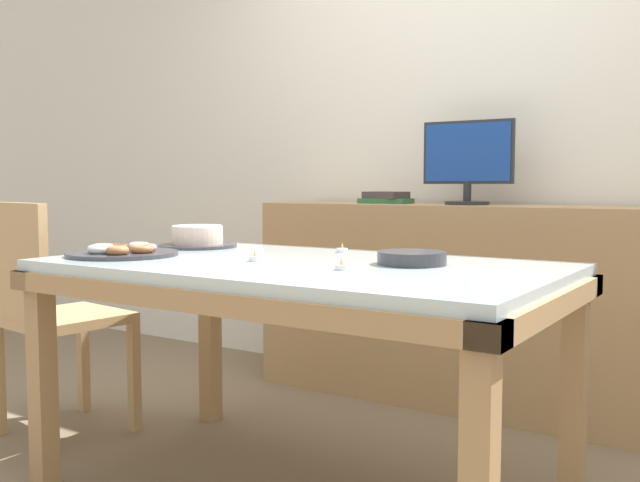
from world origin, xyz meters
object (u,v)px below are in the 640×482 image
object	(u,v)px
pastry_platter	(123,252)
plate_stack	(412,258)
tealight_left_edge	(342,250)
book_stack	(386,198)
computer_monitor	(468,163)
tealight_centre	(255,258)
cake_chocolate_round	(197,238)
tealight_right_edge	(342,267)
chair	(47,308)

from	to	relation	value
pastry_platter	plate_stack	bearing A→B (deg)	17.55
pastry_platter	tealight_left_edge	bearing A→B (deg)	41.49
book_stack	plate_stack	xyz separation A→B (m)	(0.68, -1.11, -0.16)
computer_monitor	pastry_platter	xyz separation A→B (m)	(-0.68, -1.41, -0.33)
book_stack	tealight_centre	world-z (taller)	book_stack
book_stack	plate_stack	bearing A→B (deg)	-58.65
computer_monitor	cake_chocolate_round	bearing A→B (deg)	-124.27
cake_chocolate_round	tealight_right_edge	bearing A→B (deg)	-21.18
pastry_platter	plate_stack	xyz separation A→B (m)	(0.94, 0.30, 0.01)
book_stack	plate_stack	size ratio (longest dim) A/B	1.16
tealight_right_edge	tealight_centre	size ratio (longest dim) A/B	1.00
book_stack	tealight_centre	bearing A→B (deg)	-80.37
cake_chocolate_round	tealight_centre	xyz separation A→B (m)	(0.50, -0.28, -0.03)
plate_stack	chair	bearing A→B (deg)	-171.77
tealight_left_edge	book_stack	bearing A→B (deg)	108.63
tealight_right_edge	pastry_platter	bearing A→B (deg)	-176.10
book_stack	pastry_platter	distance (m)	1.44
chair	tealight_left_edge	bearing A→B (deg)	20.75
tealight_left_edge	computer_monitor	bearing A→B (deg)	83.20
tealight_right_edge	chair	bearing A→B (deg)	178.88
plate_stack	tealight_left_edge	size ratio (longest dim) A/B	5.25
computer_monitor	plate_stack	bearing A→B (deg)	-76.64
cake_chocolate_round	tealight_left_edge	bearing A→B (deg)	10.95
cake_chocolate_round	pastry_platter	distance (m)	0.39
tealight_centre	tealight_right_edge	bearing A→B (deg)	-8.76
tealight_left_edge	tealight_right_edge	bearing A→B (deg)	-58.80
book_stack	tealight_left_edge	bearing A→B (deg)	-71.37
tealight_right_edge	book_stack	bearing A→B (deg)	113.05
pastry_platter	chair	bearing A→B (deg)	171.11
chair	tealight_right_edge	bearing A→B (deg)	-1.12
computer_monitor	book_stack	distance (m)	0.45
tealight_right_edge	tealight_left_edge	bearing A→B (deg)	121.20
computer_monitor	book_stack	xyz separation A→B (m)	(-0.41, 0.00, -0.16)
plate_stack	book_stack	bearing A→B (deg)	121.35
tealight_left_edge	chair	bearing A→B (deg)	-159.25
book_stack	chair	bearing A→B (deg)	-121.06
computer_monitor	pastry_platter	world-z (taller)	computer_monitor
book_stack	pastry_platter	xyz separation A→B (m)	(-0.26, -1.41, -0.16)
computer_monitor	tealight_left_edge	bearing A→B (deg)	-96.80
cake_chocolate_round	pastry_platter	bearing A→B (deg)	-87.25
book_stack	plate_stack	distance (m)	1.31
chair	tealight_right_edge	size ratio (longest dim) A/B	23.50
plate_stack	tealight_right_edge	bearing A→B (deg)	-113.08
pastry_platter	computer_monitor	bearing A→B (deg)	64.36
chair	tealight_centre	world-z (taller)	chair
plate_stack	tealight_right_edge	world-z (taller)	plate_stack
computer_monitor	tealight_centre	distance (m)	1.35
book_stack	tealight_left_edge	distance (m)	0.97
computer_monitor	plate_stack	world-z (taller)	computer_monitor
plate_stack	tealight_right_edge	distance (m)	0.26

